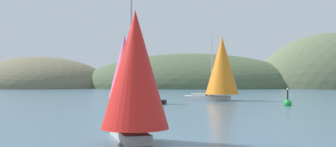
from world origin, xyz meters
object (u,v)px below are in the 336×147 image
at_px(sailboat_pink_spinnaker, 125,68).
at_px(channel_buoy, 288,103).
at_px(sailboat_red_spinnaker, 135,73).
at_px(sailboat_orange_sail, 221,67).

xyz_separation_m(sailboat_pink_spinnaker, channel_buoy, (22.88, -3.61, -4.94)).
relative_size(sailboat_red_spinnaker, sailboat_orange_sail, 0.78).
bearing_deg(sailboat_orange_sail, channel_buoy, -57.55).
height_order(sailboat_red_spinnaker, sailboat_orange_sail, sailboat_orange_sail).
relative_size(sailboat_red_spinnaker, channel_buoy, 3.27).
bearing_deg(sailboat_red_spinnaker, sailboat_pink_spinnaker, 99.05).
distance_m(sailboat_orange_sail, channel_buoy, 15.69).
bearing_deg(sailboat_pink_spinnaker, channel_buoy, -8.97).
height_order(sailboat_pink_spinnaker, sailboat_orange_sail, sailboat_orange_sail).
height_order(sailboat_pink_spinnaker, channel_buoy, sailboat_pink_spinnaker).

